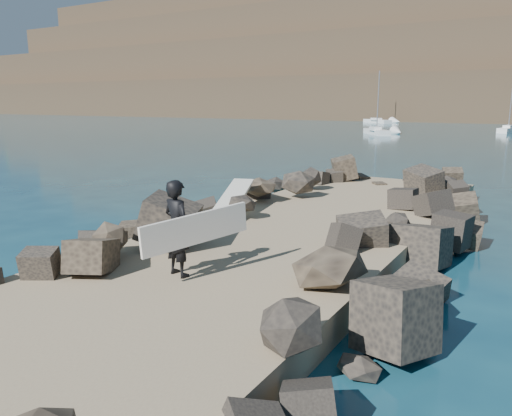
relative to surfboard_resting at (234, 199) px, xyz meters
The scene contains 9 objects.
ground 2.99m from the surfboard_resting, 34.31° to the right, with size 800.00×800.00×0.00m, color #0F384C.
jetty 4.33m from the surfboard_resting, 57.09° to the right, with size 6.00×26.00×0.60m, color #8C7759.
riprap_left 3.18m from the surfboard_resting, 100.70° to the right, with size 2.60×22.00×1.00m, color black.
riprap_right 6.08m from the surfboard_resting, 30.57° to the right, with size 2.60×22.00×1.00m, color black.
surfboard_resting is the anchor object (origin of this frame).
surfer_with_board 5.48m from the surfboard_resting, 67.06° to the right, with size 1.25×2.19×1.85m.
sailboat_e 84.57m from the surfboard_resting, 104.92° to the left, with size 6.78×6.24×9.07m.
sailboat_b 60.68m from the surfboard_resting, 87.81° to the left, with size 2.27×5.84×7.02m.
sailboat_a 48.91m from the surfboard_resting, 102.95° to the left, with size 4.80×5.87×7.64m.
Camera 1 is at (5.72, -10.47, 3.85)m, focal length 35.00 mm.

